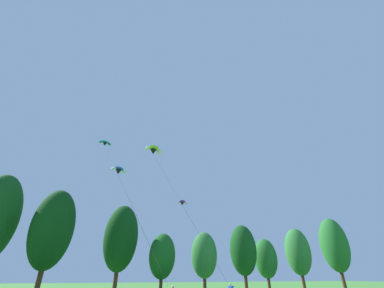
{
  "coord_description": "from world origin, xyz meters",
  "views": [
    {
      "loc": [
        -7.75,
        3.06,
        2.28
      ],
      "look_at": [
        0.03,
        25.66,
        15.22
      ],
      "focal_mm": 22.9,
      "sensor_mm": 36.0,
      "label": 1
    }
  ],
  "objects_px": {
    "parafoil_kite_high_teal": "(105,143)",
    "parafoil_kite_far_blue_white": "(119,170)",
    "parafoil_kite_low_purple": "(182,203)",
    "parafoil_kite_mid_lime_white": "(154,150)"
  },
  "relations": [
    {
      "from": "parafoil_kite_low_purple",
      "to": "parafoil_kite_mid_lime_white",
      "type": "bearing_deg",
      "value": -134.59
    },
    {
      "from": "parafoil_kite_high_teal",
      "to": "parafoil_kite_far_blue_white",
      "type": "xyz_separation_m",
      "value": [
        2.99,
        0.68,
        -4.44
      ]
    },
    {
      "from": "parafoil_kite_far_blue_white",
      "to": "parafoil_kite_low_purple",
      "type": "distance_m",
      "value": 13.39
    },
    {
      "from": "parafoil_kite_mid_lime_white",
      "to": "parafoil_kite_low_purple",
      "type": "xyz_separation_m",
      "value": [
        7.49,
        7.59,
        -6.39
      ]
    },
    {
      "from": "parafoil_kite_mid_lime_white",
      "to": "parafoil_kite_far_blue_white",
      "type": "xyz_separation_m",
      "value": [
        -4.99,
        4.51,
        -2.62
      ]
    },
    {
      "from": "parafoil_kite_far_blue_white",
      "to": "parafoil_kite_high_teal",
      "type": "bearing_deg",
      "value": -167.25
    },
    {
      "from": "parafoil_kite_high_teal",
      "to": "parafoil_kite_far_blue_white",
      "type": "distance_m",
      "value": 5.4
    },
    {
      "from": "parafoil_kite_mid_lime_white",
      "to": "parafoil_kite_far_blue_white",
      "type": "bearing_deg",
      "value": 137.9
    },
    {
      "from": "parafoil_kite_low_purple",
      "to": "parafoil_kite_far_blue_white",
      "type": "bearing_deg",
      "value": -166.12
    },
    {
      "from": "parafoil_kite_high_teal",
      "to": "parafoil_kite_mid_lime_white",
      "type": "relative_size",
      "value": 1.08
    }
  ]
}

